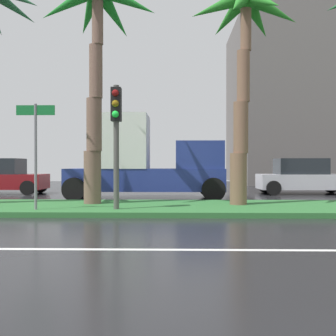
% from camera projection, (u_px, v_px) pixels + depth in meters
% --- Properties ---
extents(ground_plane, '(90.00, 42.00, 0.10)m').
position_uv_depth(ground_plane, '(40.00, 208.00, 13.95)').
color(ground_plane, black).
extents(median_strip, '(85.50, 4.00, 0.15)m').
position_uv_depth(median_strip, '(30.00, 207.00, 12.94)').
color(median_strip, '#2D6B33').
rests_on(median_strip, ground_plane).
extents(palm_tree_centre, '(3.89, 3.67, 7.43)m').
position_uv_depth(palm_tree_centre, '(97.00, 29.00, 13.23)').
color(palm_tree_centre, brown).
rests_on(palm_tree_centre, median_strip).
extents(palm_tree_centre_right, '(3.67, 3.42, 7.10)m').
position_uv_depth(palm_tree_centre_right, '(245.00, 34.00, 13.06)').
color(palm_tree_centre_right, brown).
rests_on(palm_tree_centre_right, median_strip).
extents(traffic_signal_median_right, '(0.28, 0.43, 3.55)m').
position_uv_depth(traffic_signal_median_right, '(116.00, 124.00, 11.71)').
color(traffic_signal_median_right, '#4C4C47').
rests_on(traffic_signal_median_right, median_strip).
extents(street_name_sign, '(1.10, 0.08, 3.00)m').
position_uv_depth(street_name_sign, '(36.00, 142.00, 11.63)').
color(street_name_sign, slate).
rests_on(street_name_sign, median_strip).
extents(car_in_traffic_second, '(4.30, 2.02, 1.72)m').
position_uv_depth(car_in_traffic_second, '(0.00, 177.00, 19.93)').
color(car_in_traffic_second, maroon).
rests_on(car_in_traffic_second, ground_plane).
extents(box_truck_lead, '(6.40, 2.64, 3.46)m').
position_uv_depth(box_truck_lead, '(144.00, 162.00, 16.98)').
color(box_truck_lead, navy).
rests_on(box_truck_lead, ground_plane).
extents(car_in_traffic_third, '(4.30, 2.02, 1.72)m').
position_uv_depth(car_in_traffic_third, '(303.00, 177.00, 19.74)').
color(car_in_traffic_third, silver).
rests_on(car_in_traffic_third, ground_plane).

